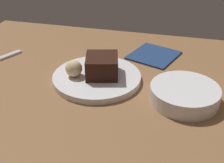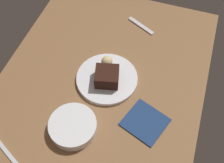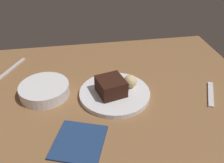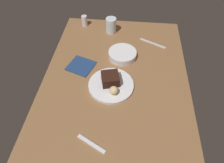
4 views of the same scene
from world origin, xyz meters
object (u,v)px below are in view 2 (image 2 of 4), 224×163
at_px(dessert_spoon, 141,26).
at_px(butter_knife, 5,150).
at_px(bread_roll, 108,62).
at_px(dessert_plate, 107,79).
at_px(chocolate_cake_slice, 107,76).
at_px(folded_napkin, 145,122).
at_px(side_bowl, 73,126).

distance_m(dessert_spoon, butter_knife, 0.81).
bearing_deg(bread_roll, butter_knife, 153.67).
bearing_deg(dessert_plate, dessert_spoon, -8.88).
relative_size(chocolate_cake_slice, folded_napkin, 0.63).
relative_size(dessert_plate, folded_napkin, 1.71).
bearing_deg(dessert_spoon, folded_napkin, -46.41).
bearing_deg(butter_knife, side_bowl, 64.64).
distance_m(bread_roll, side_bowl, 0.31).
bearing_deg(folded_napkin, dessert_plate, 55.20).
xyz_separation_m(side_bowl, butter_knife, (-0.15, 0.20, -0.02)).
bearing_deg(chocolate_cake_slice, dessert_plate, 21.17).
distance_m(bread_roll, butter_knife, 0.52).
distance_m(chocolate_cake_slice, bread_roll, 0.08).
relative_size(side_bowl, folded_napkin, 1.19).
distance_m(side_bowl, folded_napkin, 0.27).
bearing_deg(side_bowl, chocolate_cake_slice, -12.61).
distance_m(bread_roll, dessert_spoon, 0.30).
height_order(side_bowl, butter_knife, side_bowl).
height_order(chocolate_cake_slice, bread_roll, chocolate_cake_slice).
bearing_deg(dessert_plate, side_bowl, 169.32).
height_order(bread_roll, side_bowl, bread_roll).
bearing_deg(bread_roll, chocolate_cake_slice, -163.62).
relative_size(chocolate_cake_slice, dessert_spoon, 0.63).
distance_m(dessert_spoon, folded_napkin, 0.51).
bearing_deg(folded_napkin, dessert_spoon, 16.80).
height_order(butter_knife, folded_napkin, folded_napkin).
xyz_separation_m(dessert_plate, folded_napkin, (-0.14, -0.20, -0.01)).
relative_size(chocolate_cake_slice, side_bowl, 0.53).
bearing_deg(butter_knife, dessert_plate, 85.48).
height_order(chocolate_cake_slice, dessert_spoon, chocolate_cake_slice).
relative_size(bread_roll, side_bowl, 0.27).
relative_size(chocolate_cake_slice, butter_knife, 0.50).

